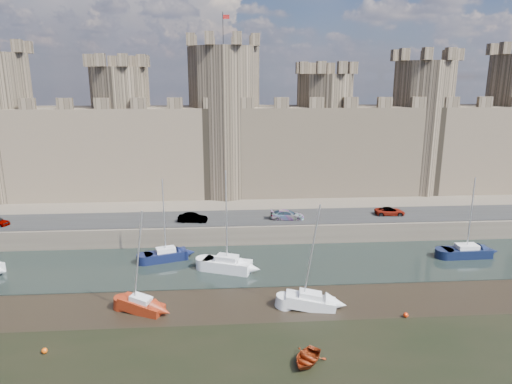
% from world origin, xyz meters
% --- Properties ---
extents(water_channel, '(160.00, 12.00, 0.08)m').
position_xyz_m(water_channel, '(0.00, 24.00, 0.04)').
color(water_channel, black).
rests_on(water_channel, ground).
extents(quay, '(160.00, 60.00, 2.50)m').
position_xyz_m(quay, '(0.00, 60.00, 1.25)').
color(quay, '#4C443A').
rests_on(quay, ground).
extents(road, '(160.00, 7.00, 0.10)m').
position_xyz_m(road, '(0.00, 34.00, 2.55)').
color(road, black).
rests_on(road, quay).
extents(castle, '(108.50, 11.00, 29.00)m').
position_xyz_m(castle, '(-0.64, 48.00, 11.67)').
color(castle, '#42382B').
rests_on(castle, quay).
extents(car_1, '(3.94, 1.81, 1.25)m').
position_xyz_m(car_1, '(-2.42, 32.51, 3.13)').
color(car_1, gray).
rests_on(car_1, quay).
extents(car_2, '(4.60, 2.10, 1.30)m').
position_xyz_m(car_2, '(10.10, 32.91, 3.15)').
color(car_2, gray).
rests_on(car_2, quay).
extents(car_3, '(4.17, 2.14, 1.13)m').
position_xyz_m(car_3, '(24.50, 33.81, 3.06)').
color(car_3, gray).
rests_on(car_3, quay).
extents(sailboat_1, '(5.24, 3.29, 9.80)m').
position_xyz_m(sailboat_1, '(-5.20, 25.81, 0.78)').
color(sailboat_1, black).
rests_on(sailboat_1, ground).
extents(sailboat_2, '(5.69, 3.79, 11.45)m').
position_xyz_m(sailboat_2, '(1.96, 22.25, 0.89)').
color(sailboat_2, silver).
rests_on(sailboat_2, ground).
extents(sailboat_3, '(5.61, 2.29, 9.75)m').
position_xyz_m(sailboat_3, '(30.64, 24.36, 0.76)').
color(sailboat_3, black).
rests_on(sailboat_3, ground).
extents(sailboat_4, '(4.47, 3.18, 9.76)m').
position_xyz_m(sailboat_4, '(-6.02, 13.83, 0.72)').
color(sailboat_4, maroon).
rests_on(sailboat_4, ground).
extents(sailboat_5, '(4.94, 2.59, 10.14)m').
position_xyz_m(sailboat_5, '(9.63, 13.44, 0.73)').
color(sailboat_5, silver).
rests_on(sailboat_5, ground).
extents(dinghy_4, '(3.81, 4.10, 0.69)m').
position_xyz_m(dinghy_4, '(7.82, 4.99, 0.35)').
color(dinghy_4, maroon).
rests_on(dinghy_4, ground).
extents(buoy_1, '(0.46, 0.46, 0.46)m').
position_xyz_m(buoy_1, '(-12.50, 7.74, 0.23)').
color(buoy_1, '#CE4809').
rests_on(buoy_1, ground).
extents(buoy_3, '(0.46, 0.46, 0.46)m').
position_xyz_m(buoy_3, '(17.94, 11.11, 0.23)').
color(buoy_3, red).
rests_on(buoy_3, ground).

